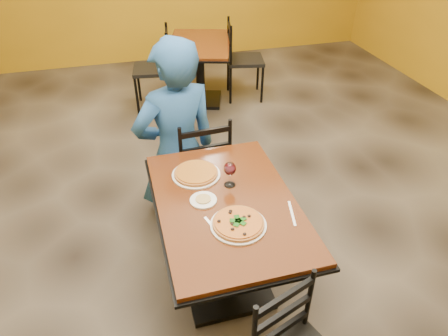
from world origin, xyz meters
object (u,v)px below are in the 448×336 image
object	(u,v)px
chair_second_right	(245,60)
side_plate	(203,200)
chair_main_far	(200,163)
diner	(176,129)
chair_second_left	(152,69)
plate_far	(196,175)
wine_glass	(230,173)
table_second	(200,59)
table_main	(226,226)
pizza_far	(196,173)
plate_main	(238,225)
pizza_main	(238,223)

from	to	relation	value
chair_second_right	side_plate	world-z (taller)	chair_second_right
chair_main_far	diner	world-z (taller)	diner
chair_second_left	plate_far	bearing A→B (deg)	8.33
wine_glass	table_second	bearing A→B (deg)	81.54
chair_main_far	table_main	bearing A→B (deg)	85.04
table_main	pizza_far	size ratio (longest dim) A/B	4.39
chair_main_far	chair_second_left	size ratio (longest dim) A/B	0.94
table_second	chair_second_right	bearing A→B (deg)	-0.00
table_main	wine_glass	distance (m)	0.33
chair_second_right	diner	distance (m)	2.24
table_second	plate_main	bearing A→B (deg)	-98.48
diner	wine_glass	world-z (taller)	diner
chair_main_far	side_plate	bearing A→B (deg)	75.97
table_second	wine_glass	distance (m)	2.75
chair_main_far	diner	xyz separation A→B (m)	(-0.16, 0.11, 0.27)
chair_second_left	plate_main	xyz separation A→B (m)	(0.11, -3.07, 0.27)
table_second	chair_second_left	distance (m)	0.58
chair_second_right	plate_main	size ratio (longest dim) A/B	3.09
plate_main	chair_main_far	bearing A→B (deg)	89.31
table_second	plate_main	size ratio (longest dim) A/B	4.05
table_second	diner	xyz separation A→B (m)	(-0.60, -1.89, 0.18)
plate_far	side_plate	size ratio (longest dim) A/B	1.94
chair_main_far	plate_main	bearing A→B (deg)	85.75
table_main	chair_second_right	xyz separation A→B (m)	(1.04, 2.86, -0.08)
plate_main	wine_glass	size ratio (longest dim) A/B	1.72
table_main	table_second	bearing A→B (deg)	80.75
table_main	pizza_far	bearing A→B (deg)	110.81
wine_glass	pizza_main	bearing A→B (deg)	-98.62
chair_second_left	chair_second_right	distance (m)	1.14
pizza_far	side_plate	distance (m)	0.26
plate_main	plate_far	size ratio (longest dim) A/B	1.00
pizza_far	table_main	bearing A→B (deg)	-69.19
chair_second_right	pizza_main	distance (m)	3.25
wine_glass	chair_second_right	bearing A→B (deg)	70.20
chair_main_far	plate_main	xyz separation A→B (m)	(-0.01, -1.07, 0.30)
table_main	side_plate	size ratio (longest dim) A/B	7.69
table_second	chair_second_right	xyz separation A→B (m)	(0.57, -0.00, -0.07)
table_second	pizza_far	size ratio (longest dim) A/B	4.48
table_main	wine_glass	xyz separation A→B (m)	(0.06, 0.15, 0.28)
chair_second_left	plate_far	distance (m)	2.57
chair_second_right	side_plate	size ratio (longest dim) A/B	5.98
plate_main	pizza_main	bearing A→B (deg)	0.00
chair_second_right	plate_main	bearing A→B (deg)	172.87
chair_second_right	table_second	bearing A→B (deg)	101.41
diner	pizza_far	size ratio (longest dim) A/B	5.18
chair_second_left	plate_main	size ratio (longest dim) A/B	3.10
pizza_main	chair_second_left	bearing A→B (deg)	92.13
pizza_far	pizza_main	bearing A→B (deg)	-76.49
chair_second_left	pizza_far	xyz separation A→B (m)	(-0.01, -2.55, 0.29)
table_second	chair_second_right	distance (m)	0.58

